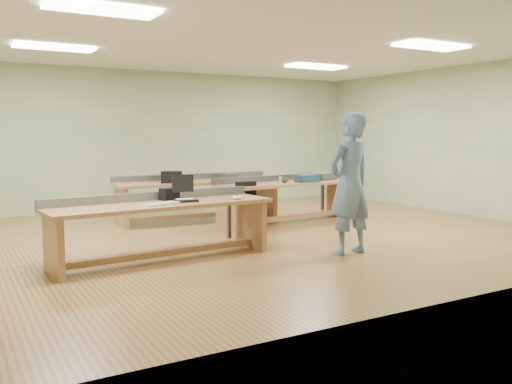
% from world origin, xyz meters
% --- Properties ---
extents(floor, '(10.00, 10.00, 0.00)m').
position_xyz_m(floor, '(0.00, 0.00, 0.00)').
color(floor, olive).
rests_on(floor, ground).
extents(ceiling, '(10.00, 10.00, 0.00)m').
position_xyz_m(ceiling, '(0.00, 0.00, 3.00)').
color(ceiling, silver).
rests_on(ceiling, wall_back).
extents(wall_back, '(10.00, 0.04, 3.00)m').
position_xyz_m(wall_back, '(0.00, 4.00, 1.50)').
color(wall_back, '#A4B98C').
rests_on(wall_back, floor).
extents(wall_front, '(10.00, 0.04, 3.00)m').
position_xyz_m(wall_front, '(0.00, -4.00, 1.50)').
color(wall_front, '#A4B98C').
rests_on(wall_front, floor).
extents(wall_right, '(0.04, 8.00, 3.00)m').
position_xyz_m(wall_right, '(5.00, 0.00, 1.50)').
color(wall_right, '#A4B98C').
rests_on(wall_right, floor).
extents(fluor_panels, '(6.20, 3.50, 0.03)m').
position_xyz_m(fluor_panels, '(0.00, 0.00, 2.97)').
color(fluor_panels, white).
rests_on(fluor_panels, ceiling).
extents(workbench_front, '(2.99, 1.03, 0.86)m').
position_xyz_m(workbench_front, '(-1.68, -0.93, 0.56)').
color(workbench_front, '#B1764A').
rests_on(workbench_front, floor).
extents(workbench_mid, '(2.88, 1.03, 0.86)m').
position_xyz_m(workbench_mid, '(1.34, 0.77, 0.56)').
color(workbench_mid, '#B1764A').
rests_on(workbench_mid, floor).
extents(workbench_back, '(3.14, 0.94, 0.86)m').
position_xyz_m(workbench_back, '(0.03, 1.82, 0.56)').
color(workbench_back, '#B1764A').
rests_on(workbench_back, floor).
extents(person, '(0.74, 0.52, 1.92)m').
position_xyz_m(person, '(0.67, -1.84, 0.96)').
color(person, '#688CAA').
rests_on(person, floor).
extents(laptop_base, '(0.32, 0.27, 0.03)m').
position_xyz_m(laptop_base, '(-1.36, -0.97, 0.77)').
color(laptop_base, black).
rests_on(laptop_base, workbench_front).
extents(laptop_screen, '(0.29, 0.05, 0.23)m').
position_xyz_m(laptop_screen, '(-1.35, -0.86, 0.98)').
color(laptop_screen, black).
rests_on(laptop_screen, laptop_base).
extents(keyboard, '(0.51, 0.31, 0.03)m').
position_xyz_m(keyboard, '(-1.76, -1.15, 0.76)').
color(keyboard, beige).
rests_on(keyboard, workbench_front).
extents(trackball_mouse, '(0.14, 0.16, 0.06)m').
position_xyz_m(trackball_mouse, '(-0.66, -1.09, 0.78)').
color(trackball_mouse, white).
rests_on(trackball_mouse, workbench_front).
extents(camera_bag, '(0.27, 0.21, 0.16)m').
position_xyz_m(camera_bag, '(-1.48, -0.71, 0.83)').
color(camera_bag, black).
rests_on(camera_bag, workbench_front).
extents(task_chair, '(0.49, 0.49, 0.83)m').
position_xyz_m(task_chair, '(0.31, 0.32, 0.30)').
color(task_chair, black).
rests_on(task_chair, floor).
extents(parts_bin_teal, '(0.39, 0.30, 0.13)m').
position_xyz_m(parts_bin_teal, '(1.68, 0.61, 0.82)').
color(parts_bin_teal, '#153745').
rests_on(parts_bin_teal, workbench_mid).
extents(parts_bin_grey, '(0.55, 0.42, 0.13)m').
position_xyz_m(parts_bin_grey, '(2.23, 0.82, 0.82)').
color(parts_bin_grey, '#313134').
rests_on(parts_bin_grey, workbench_mid).
extents(mug, '(0.15, 0.15, 0.09)m').
position_xyz_m(mug, '(1.22, 0.64, 0.80)').
color(mug, '#313134').
rests_on(mug, workbench_mid).
extents(drinks_can, '(0.07, 0.07, 0.12)m').
position_xyz_m(drinks_can, '(1.11, 0.62, 0.81)').
color(drinks_can, silver).
rests_on(drinks_can, workbench_mid).
extents(storage_box_back, '(0.44, 0.39, 0.21)m').
position_xyz_m(storage_box_back, '(-0.55, 1.67, 0.85)').
color(storage_box_back, black).
rests_on(storage_box_back, workbench_back).
extents(tray_back, '(0.33, 0.27, 0.12)m').
position_xyz_m(tray_back, '(0.69, 1.80, 0.81)').
color(tray_back, '#313134').
rests_on(tray_back, workbench_back).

